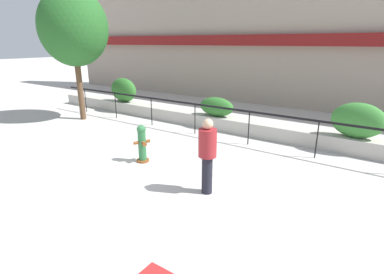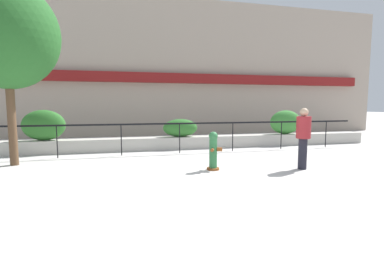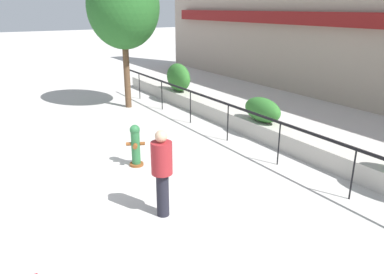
# 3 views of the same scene
# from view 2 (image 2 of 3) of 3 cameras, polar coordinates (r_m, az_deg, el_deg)

# --- Properties ---
(ground_plane) EXTENTS (120.00, 120.00, 0.00)m
(ground_plane) POSITION_cam_2_polar(r_m,az_deg,el_deg) (6.76, 6.39, -9.55)
(ground_plane) COLOR #BCB7B2
(building_facade) EXTENTS (30.00, 1.36, 8.00)m
(building_facade) POSITION_cam_2_polar(r_m,az_deg,el_deg) (18.34, -7.13, 12.91)
(building_facade) COLOR gray
(building_facade) RESTS_ON ground
(planter_wall_low) EXTENTS (18.00, 0.70, 0.50)m
(planter_wall_low) POSITION_cam_2_polar(r_m,az_deg,el_deg) (12.40, -3.42, -1.13)
(planter_wall_low) COLOR #B7B2A8
(planter_wall_low) RESTS_ON ground
(fence_railing_segment) EXTENTS (15.00, 0.05, 1.15)m
(fence_railing_segment) POSITION_cam_2_polar(r_m,az_deg,el_deg) (11.25, -2.39, 2.06)
(fence_railing_segment) COLOR black
(fence_railing_segment) RESTS_ON ground
(hedge_bush_0) EXTENTS (1.53, 0.70, 1.14)m
(hedge_bush_0) POSITION_cam_2_polar(r_m,az_deg,el_deg) (12.38, -26.41, 2.03)
(hedge_bush_0) COLOR #2D6B28
(hedge_bush_0) RESTS_ON planter_wall_low
(hedge_bush_1) EXTENTS (1.44, 0.64, 0.74)m
(hedge_bush_1) POSITION_cam_2_polar(r_m,az_deg,el_deg) (12.39, -2.24, 1.75)
(hedge_bush_1) COLOR #2D6B28
(hedge_bush_1) RESTS_ON planter_wall_low
(hedge_bush_2) EXTENTS (1.50, 0.65, 1.07)m
(hedge_bush_2) POSITION_cam_2_polar(r_m,az_deg,el_deg) (14.22, 17.38, 2.71)
(hedge_bush_2) COLOR #387F33
(hedge_bush_2) RESTS_ON planter_wall_low
(fire_hydrant) EXTENTS (0.48, 0.47, 1.08)m
(fire_hydrant) POSITION_cam_2_polar(r_m,az_deg,el_deg) (8.40, 4.09, -2.56)
(fire_hydrant) COLOR brown
(fire_hydrant) RESTS_ON ground
(street_tree) EXTENTS (2.95, 2.66, 5.38)m
(street_tree) POSITION_cam_2_polar(r_m,az_deg,el_deg) (10.62, -31.87, 16.07)
(street_tree) COLOR brown
(street_tree) RESTS_ON ground
(pedestrian) EXTENTS (0.56, 0.56, 1.73)m
(pedestrian) POSITION_cam_2_polar(r_m,az_deg,el_deg) (8.99, 20.44, 0.44)
(pedestrian) COLOR black
(pedestrian) RESTS_ON ground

